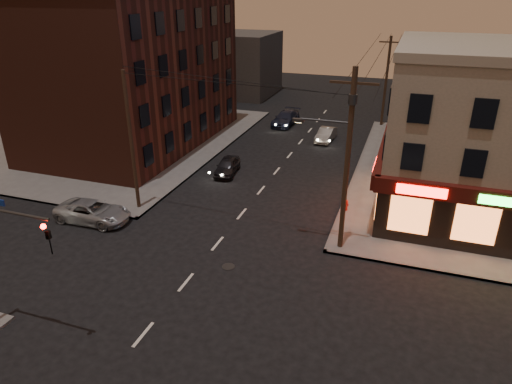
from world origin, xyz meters
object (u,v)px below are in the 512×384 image
at_px(suv_cross, 93,212).
at_px(sedan_far, 286,118).
at_px(fire_hydrant, 346,204).
at_px(sedan_mid, 326,135).
at_px(sedan_near, 227,166).

height_order(suv_cross, sedan_far, sedan_far).
bearing_deg(fire_hydrant, sedan_mid, 106.08).
bearing_deg(sedan_near, sedan_mid, 54.38).
xyz_separation_m(sedan_far, fire_hydrant, (9.33, -18.63, -0.16)).
xyz_separation_m(suv_cross, fire_hydrant, (14.92, 6.49, -0.11)).
bearing_deg(sedan_far, fire_hydrant, -59.67).
bearing_deg(fire_hydrant, sedan_far, 116.62).
relative_size(suv_cross, fire_hydrant, 6.51).
bearing_deg(sedan_far, sedan_near, -88.66).
bearing_deg(sedan_mid, suv_cross, -112.78).
bearing_deg(suv_cross, sedan_mid, -28.03).
distance_m(sedan_near, sedan_mid, 12.27).
distance_m(suv_cross, sedan_mid, 23.60).
bearing_deg(sedan_far, sedan_mid, -34.83).
relative_size(sedan_near, fire_hydrant, 5.06).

